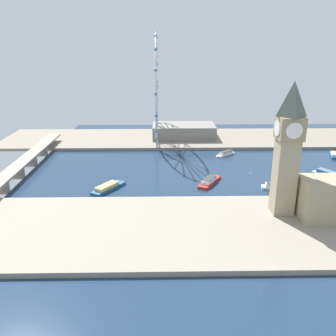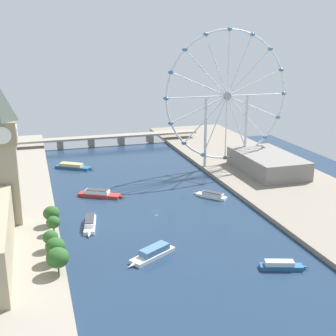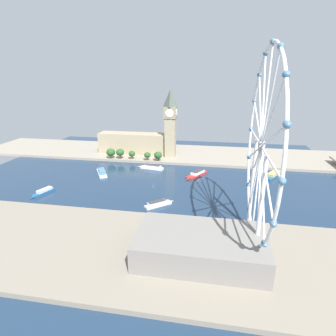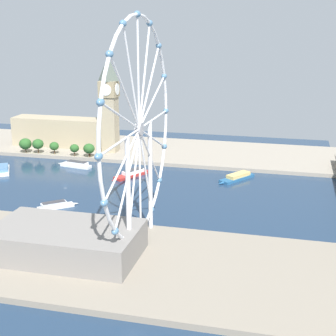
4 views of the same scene
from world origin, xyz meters
TOP-DOWN VIEW (x-y plane):
  - ground_plane at (0.00, 0.00)m, footprint 388.42×388.42m
  - riverbank_left at (-109.21, 0.00)m, footprint 90.00×520.00m
  - riverbank_right at (109.21, 0.00)m, footprint 90.00×520.00m
  - clock_tower at (-90.68, 1.96)m, footprint 15.82×15.82m
  - parliament_block at (-99.84, -50.41)m, footprint 22.00×88.73m
  - tree_row_embankment at (-68.04, -40.20)m, footprint 11.48×70.14m
  - ferris_wheel at (86.31, 83.64)m, footprint 113.42×3.20m
  - riverside_hall at (110.97, 52.81)m, footprint 41.30×71.77m
  - tour_boat_0 at (45.36, 14.45)m, footprint 20.26×22.56m
  - tour_boat_1 at (-31.66, 40.45)m, footprint 33.49×22.08m
  - tour_boat_2 at (-42.84, 119.81)m, footprint 33.76×24.76m
  - tour_boat_3 at (-18.83, -61.10)m, footprint 29.62×20.23m
  - tour_boat_4 at (39.21, -92.21)m, footprint 24.79×11.66m
  - tour_boat_5 at (-45.30, -11.72)m, footprint 10.97×31.39m

SIDE VIEW (x-z plane):
  - ground_plane at x=0.00m, z-range 0.00..0.00m
  - riverbank_left at x=-109.21m, z-range 0.00..3.00m
  - riverbank_right at x=109.21m, z-range 0.00..3.00m
  - tour_boat_4 at x=39.21m, z-range -0.35..4.07m
  - tour_boat_2 at x=-42.84m, z-range -0.37..4.20m
  - tour_boat_0 at x=45.36m, z-range -0.36..4.20m
  - tour_boat_1 at x=-31.66m, z-range -0.53..4.74m
  - tour_boat_5 at x=-45.30m, z-range -0.41..4.75m
  - tour_boat_3 at x=-18.83m, z-range -0.45..4.96m
  - riverside_hall at x=110.97m, z-range 3.00..17.81m
  - tree_row_embankment at x=-68.04m, z-range 4.18..17.03m
  - parliament_block at x=-99.84m, z-range 3.00..29.12m
  - clock_tower at x=-90.68m, z-range 4.63..87.75m
  - ferris_wheel at x=86.31m, z-range 4.23..120.31m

